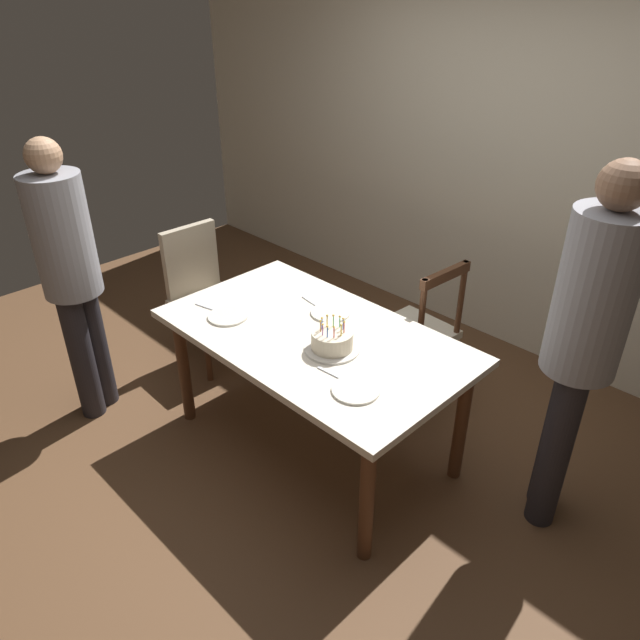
# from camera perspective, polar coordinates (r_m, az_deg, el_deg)

# --- Properties ---
(ground) EXTENTS (6.40, 6.40, 0.00)m
(ground) POSITION_cam_1_polar(r_m,az_deg,el_deg) (3.57, -0.58, -11.72)
(ground) COLOR brown
(back_wall) EXTENTS (6.40, 0.10, 2.60)m
(back_wall) POSITION_cam_1_polar(r_m,az_deg,el_deg) (4.30, 17.83, 14.23)
(back_wall) COLOR beige
(back_wall) RESTS_ON ground
(dining_table) EXTENTS (1.64, 0.95, 0.76)m
(dining_table) POSITION_cam_1_polar(r_m,az_deg,el_deg) (3.16, -0.64, -2.66)
(dining_table) COLOR silver
(dining_table) RESTS_ON ground
(birthday_cake) EXTENTS (0.28, 0.28, 0.17)m
(birthday_cake) POSITION_cam_1_polar(r_m,az_deg,el_deg) (2.95, 1.17, -2.03)
(birthday_cake) COLOR silver
(birthday_cake) RESTS_ON dining_table
(plate_near_celebrant) EXTENTS (0.22, 0.22, 0.01)m
(plate_near_celebrant) POSITION_cam_1_polar(r_m,az_deg,el_deg) (3.29, -8.80, 0.37)
(plate_near_celebrant) COLOR silver
(plate_near_celebrant) RESTS_ON dining_table
(plate_far_side) EXTENTS (0.22, 0.22, 0.01)m
(plate_far_side) POSITION_cam_1_polar(r_m,az_deg,el_deg) (3.29, 1.00, 0.72)
(plate_far_side) COLOR silver
(plate_far_side) RESTS_ON dining_table
(plate_near_guest) EXTENTS (0.22, 0.22, 0.01)m
(plate_near_guest) POSITION_cam_1_polar(r_m,az_deg,el_deg) (2.70, 3.44, -6.68)
(plate_near_guest) COLOR silver
(plate_near_guest) RESTS_ON dining_table
(fork_near_celebrant) EXTENTS (0.18, 0.06, 0.01)m
(fork_near_celebrant) POSITION_cam_1_polar(r_m,az_deg,el_deg) (3.40, -10.67, 1.17)
(fork_near_celebrant) COLOR silver
(fork_near_celebrant) RESTS_ON dining_table
(fork_far_side) EXTENTS (0.18, 0.04, 0.01)m
(fork_far_side) POSITION_cam_1_polar(r_m,az_deg,el_deg) (3.40, -0.78, 1.69)
(fork_far_side) COLOR silver
(fork_far_side) RESTS_ON dining_table
(fork_near_guest) EXTENTS (0.18, 0.03, 0.01)m
(fork_near_guest) POSITION_cam_1_polar(r_m,az_deg,el_deg) (2.80, 1.22, -5.20)
(fork_near_guest) COLOR silver
(fork_near_guest) RESTS_ON dining_table
(chair_spindle_back) EXTENTS (0.47, 0.47, 0.95)m
(chair_spindle_back) POSITION_cam_1_polar(r_m,az_deg,el_deg) (3.73, 9.17, -1.26)
(chair_spindle_back) COLOR beige
(chair_spindle_back) RESTS_ON ground
(chair_upholstered) EXTENTS (0.46, 0.45, 0.95)m
(chair_upholstered) POSITION_cam_1_polar(r_m,az_deg,el_deg) (4.12, -11.18, 2.94)
(chair_upholstered) COLOR tan
(chair_upholstered) RESTS_ON ground
(person_celebrant) EXTENTS (0.32, 0.32, 1.68)m
(person_celebrant) POSITION_cam_1_polar(r_m,az_deg,el_deg) (3.61, -22.83, 4.54)
(person_celebrant) COLOR #262328
(person_celebrant) RESTS_ON ground
(person_guest) EXTENTS (0.32, 0.32, 1.80)m
(person_guest) POSITION_cam_1_polar(r_m,az_deg,el_deg) (2.79, 23.93, -1.51)
(person_guest) COLOR #262328
(person_guest) RESTS_ON ground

